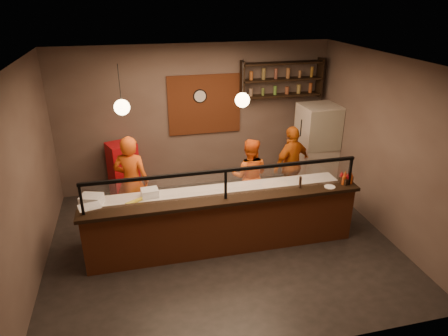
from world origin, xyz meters
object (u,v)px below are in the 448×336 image
object	(u,v)px
cook_mid	(249,176)
cook_right	(291,165)
cook_left	(132,182)
pizza_dough	(275,186)
fridge	(316,147)
wall_clock	(200,96)
pepper_mill	(300,182)
red_cooler	(124,171)
condiment_caddy	(346,180)

from	to	relation	value
cook_mid	cook_right	distance (m)	1.01
cook_left	pizza_dough	distance (m)	2.67
fridge	wall_clock	bearing A→B (deg)	162.15
cook_right	wall_clock	bearing A→B (deg)	-59.90
pepper_mill	pizza_dough	bearing A→B (deg)	119.88
cook_right	pepper_mill	bearing A→B (deg)	48.53
cook_mid	red_cooler	distance (m)	2.71
cook_right	cook_left	bearing A→B (deg)	-20.61
cook_left	red_cooler	size ratio (longest dim) A/B	1.41
red_cooler	wall_clock	bearing A→B (deg)	-10.99
red_cooler	pepper_mill	size ratio (longest dim) A/B	6.17
cook_right	pizza_dough	world-z (taller)	cook_right
wall_clock	condiment_caddy	size ratio (longest dim) A/B	1.47
wall_clock	cook_right	xyz separation A→B (m)	(1.70, -1.23, -1.26)
pizza_dough	wall_clock	bearing A→B (deg)	113.68
pepper_mill	cook_mid	bearing A→B (deg)	113.19
pizza_dough	fridge	bearing A→B (deg)	44.69
cook_left	cook_mid	size ratio (longest dim) A/B	1.15
cook_left	pizza_dough	world-z (taller)	cook_left
cook_left	cook_mid	xyz separation A→B (m)	(2.29, -0.02, -0.12)
cook_right	condiment_caddy	distance (m)	1.55
cook_right	fridge	distance (m)	0.97
cook_mid	red_cooler	world-z (taller)	cook_mid
condiment_caddy	pepper_mill	world-z (taller)	pepper_mill
cook_left	condiment_caddy	world-z (taller)	cook_left
fridge	condiment_caddy	xyz separation A→B (m)	(-0.40, -2.00, 0.15)
wall_clock	pizza_dough	world-z (taller)	wall_clock
cook_mid	cook_right	size ratio (longest dim) A/B	0.93
cook_left	fridge	size ratio (longest dim) A/B	0.93
pizza_dough	pepper_mill	distance (m)	0.60
fridge	red_cooler	xyz separation A→B (m)	(-4.25, 0.39, -0.33)
wall_clock	condiment_caddy	xyz separation A→B (m)	(2.10, -2.70, -0.98)
pizza_dough	cook_right	bearing A→B (deg)	53.56
cook_left	fridge	world-z (taller)	fridge
pizza_dough	condiment_caddy	world-z (taller)	condiment_caddy
wall_clock	fridge	size ratio (longest dim) A/B	0.16
cook_left	pepper_mill	bearing A→B (deg)	173.93
fridge	pizza_dough	xyz separation A→B (m)	(-1.53, -1.51, -0.06)
pepper_mill	condiment_caddy	bearing A→B (deg)	-1.09
condiment_caddy	cook_left	bearing A→B (deg)	160.90
cook_right	pizza_dough	size ratio (longest dim) A/B	3.52
cook_mid	pizza_dough	bearing A→B (deg)	127.04
cook_mid	condiment_caddy	world-z (taller)	cook_mid
cook_mid	pizza_dough	world-z (taller)	cook_mid
cook_left	cook_mid	bearing A→B (deg)	-162.61
cook_left	pizza_dough	bearing A→B (deg)	-179.23
wall_clock	cook_mid	xyz separation A→B (m)	(0.71, -1.45, -1.32)
red_cooler	fridge	bearing A→B (deg)	-26.29
pizza_dough	cook_mid	bearing A→B (deg)	108.73
red_cooler	pizza_dough	xyz separation A→B (m)	(2.72, -1.90, 0.27)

